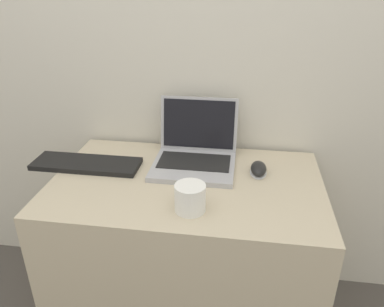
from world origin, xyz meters
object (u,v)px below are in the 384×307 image
at_px(computer_mouse, 258,169).
at_px(drink_cup, 190,197).
at_px(external_keyboard, 86,164).
at_px(laptop, 195,152).

bearing_deg(computer_mouse, drink_cup, -128.04).
relative_size(computer_mouse, external_keyboard, 0.27).
bearing_deg(drink_cup, computer_mouse, 51.96).
xyz_separation_m(laptop, drink_cup, (0.03, -0.33, -0.00)).
xyz_separation_m(drink_cup, computer_mouse, (0.22, 0.28, -0.03)).
bearing_deg(computer_mouse, external_keyboard, -176.46).
height_order(laptop, drink_cup, laptop).
bearing_deg(laptop, computer_mouse, -11.21).
distance_m(laptop, external_keyboard, 0.44).
relative_size(laptop, drink_cup, 3.17).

